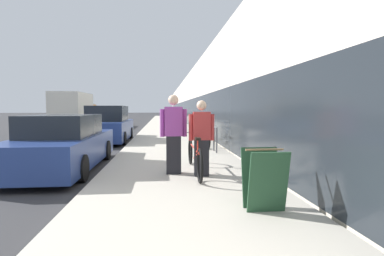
% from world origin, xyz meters
% --- Properties ---
extents(sidewalk_slab, '(3.71, 70.00, 0.12)m').
position_xyz_m(sidewalk_slab, '(5.72, 21.00, 0.06)').
color(sidewalk_slab, '#BCB5A5').
rests_on(sidewalk_slab, ground).
extents(storefront_facade, '(10.01, 70.00, 4.65)m').
position_xyz_m(storefront_facade, '(12.60, 29.00, 2.32)').
color(storefront_facade, beige).
rests_on(storefront_facade, ground).
extents(tandem_bicycle, '(0.52, 2.73, 0.88)m').
position_xyz_m(tandem_bicycle, '(6.06, 2.68, 0.50)').
color(tandem_bicycle, black).
rests_on(tandem_bicycle, sidewalk_slab).
extents(person_rider, '(0.56, 0.22, 1.65)m').
position_xyz_m(person_rider, '(6.17, 2.33, 0.95)').
color(person_rider, black).
rests_on(person_rider, sidewalk_slab).
extents(person_bystander, '(0.61, 0.24, 1.78)m').
position_xyz_m(person_bystander, '(5.57, 2.63, 1.02)').
color(person_bystander, black).
rests_on(person_bystander, sidewalk_slab).
extents(bike_rack_hoop, '(0.05, 0.60, 0.84)m').
position_xyz_m(bike_rack_hoop, '(7.11, 5.91, 0.64)').
color(bike_rack_hoop, '#4C4C51').
rests_on(bike_rack_hoop, sidewalk_slab).
extents(cruiser_bike_nearest, '(0.52, 1.84, 0.93)m').
position_xyz_m(cruiser_bike_nearest, '(6.98, 7.13, 0.51)').
color(cruiser_bike_nearest, black).
rests_on(cruiser_bike_nearest, sidewalk_slab).
extents(cruiser_bike_middle, '(0.52, 1.85, 0.91)m').
position_xyz_m(cruiser_bike_middle, '(6.99, 9.26, 0.51)').
color(cruiser_bike_middle, black).
rests_on(cruiser_bike_middle, sidewalk_slab).
extents(sandwich_board_sign, '(0.56, 0.56, 0.90)m').
position_xyz_m(sandwich_board_sign, '(6.80, 0.06, 0.57)').
color(sandwich_board_sign, '#23472D').
rests_on(sandwich_board_sign, sidewalk_slab).
extents(parked_sedan_curbside, '(1.85, 4.76, 1.43)m').
position_xyz_m(parked_sedan_curbside, '(2.74, 3.95, 0.66)').
color(parked_sedan_curbside, navy).
rests_on(parked_sedan_curbside, ground).
extents(vintage_roadster_curbside, '(1.99, 4.77, 1.72)m').
position_xyz_m(vintage_roadster_curbside, '(2.74, 10.48, 0.77)').
color(vintage_roadster_curbside, navy).
rests_on(vintage_roadster_curbside, ground).
extents(moving_truck, '(2.49, 6.92, 2.94)m').
position_xyz_m(moving_truck, '(-2.47, 23.32, 1.49)').
color(moving_truck, orange).
rests_on(moving_truck, ground).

